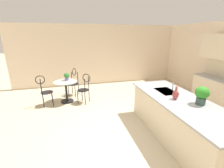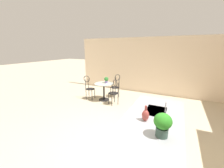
# 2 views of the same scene
# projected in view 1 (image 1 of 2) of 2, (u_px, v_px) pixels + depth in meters

# --- Properties ---
(ground_plane) EXTENTS (40.00, 40.00, 0.00)m
(ground_plane) POSITION_uv_depth(u_px,v_px,m) (137.00, 134.00, 3.65)
(ground_plane) COLOR beige
(wall_left_window) EXTENTS (0.12, 7.80, 2.70)m
(wall_left_window) POSITION_uv_depth(u_px,v_px,m) (101.00, 55.00, 7.16)
(wall_left_window) COLOR beige
(wall_left_window) RESTS_ON ground
(kitchen_island) EXTENTS (2.80, 1.06, 0.92)m
(kitchen_island) POSITION_uv_depth(u_px,v_px,m) (178.00, 118.00, 3.44)
(kitchen_island) COLOR beige
(kitchen_island) RESTS_ON ground
(bistro_table) EXTENTS (0.80, 0.80, 0.74)m
(bistro_table) POSITION_uv_depth(u_px,v_px,m) (66.00, 90.00, 5.31)
(bistro_table) COLOR black
(bistro_table) RESTS_ON ground
(chair_near_window) EXTENTS (0.52, 0.52, 1.04)m
(chair_near_window) POSITION_uv_depth(u_px,v_px,m) (74.00, 81.00, 5.89)
(chair_near_window) COLOR black
(chair_near_window) RESTS_ON ground
(chair_by_island) EXTENTS (0.44, 0.51, 1.04)m
(chair_by_island) POSITION_uv_depth(u_px,v_px,m) (45.00, 89.00, 4.96)
(chair_by_island) COLOR black
(chair_by_island) RESTS_ON ground
(chair_toward_desk) EXTENTS (0.53, 0.53, 1.04)m
(chair_toward_desk) POSITION_uv_depth(u_px,v_px,m) (84.00, 87.00, 5.17)
(chair_toward_desk) COLOR black
(chair_toward_desk) RESTS_ON ground
(sink_faucet) EXTENTS (0.02, 0.02, 0.22)m
(sink_faucet) POSITION_uv_depth(u_px,v_px,m) (173.00, 86.00, 3.82)
(sink_faucet) COLOR #B2B5BA
(sink_faucet) RESTS_ON kitchen_island
(potted_plant_on_table) EXTENTS (0.18, 0.18, 0.26)m
(potted_plant_on_table) POSITION_uv_depth(u_px,v_px,m) (67.00, 76.00, 5.31)
(potted_plant_on_table) COLOR #7A669E
(potted_plant_on_table) RESTS_ON bistro_table
(potted_plant_counter_near) EXTENTS (0.26, 0.26, 0.37)m
(potted_plant_counter_near) POSITION_uv_depth(u_px,v_px,m) (202.00, 94.00, 3.02)
(potted_plant_counter_near) COLOR #385147
(potted_plant_counter_near) RESTS_ON kitchen_island
(vase_on_counter) EXTENTS (0.13, 0.13, 0.29)m
(vase_on_counter) POSITION_uv_depth(u_px,v_px,m) (176.00, 94.00, 3.29)
(vase_on_counter) COLOR #993D38
(vase_on_counter) RESTS_ON kitchen_island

